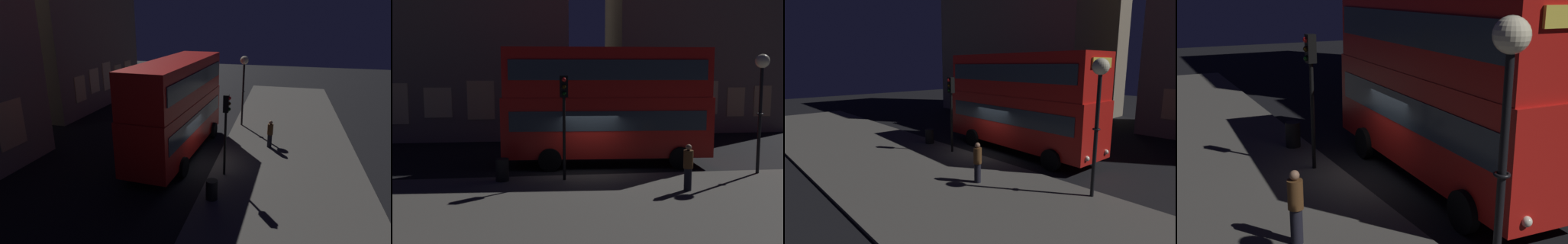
% 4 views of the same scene
% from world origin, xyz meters
% --- Properties ---
extents(ground_plane, '(80.00, 80.00, 0.00)m').
position_xyz_m(ground_plane, '(0.00, 0.00, 0.00)').
color(ground_plane, black).
extents(sidewalk_slab, '(44.00, 7.78, 0.12)m').
position_xyz_m(sidewalk_slab, '(0.00, -4.81, 0.06)').
color(sidewalk_slab, '#4C4944').
rests_on(sidewalk_slab, ground).
extents(building_with_clock, '(16.69, 9.87, 17.76)m').
position_xyz_m(building_with_clock, '(-8.69, 13.90, 8.88)').
color(building_with_clock, gray).
rests_on(building_with_clock, ground).
extents(building_plain_facade, '(13.14, 8.10, 17.45)m').
position_xyz_m(building_plain_facade, '(10.17, 15.19, 8.73)').
color(building_plain_facade, gray).
rests_on(building_plain_facade, ground).
extents(double_decker_bus, '(9.92, 3.23, 5.56)m').
position_xyz_m(double_decker_bus, '(0.92, 1.52, 3.10)').
color(double_decker_bus, red).
rests_on(double_decker_bus, ground).
extents(traffic_light_near_kerb, '(0.32, 0.36, 4.17)m').
position_xyz_m(traffic_light_near_kerb, '(-1.28, -1.68, 3.11)').
color(traffic_light_near_kerb, black).
rests_on(traffic_light_near_kerb, sidewalk_slab).
extents(street_lamp, '(0.58, 0.58, 5.07)m').
position_xyz_m(street_lamp, '(7.03, -1.47, 4.10)').
color(street_lamp, black).
rests_on(street_lamp, sidewalk_slab).
extents(pedestrian, '(0.35, 0.35, 1.70)m').
position_xyz_m(pedestrian, '(3.11, -3.69, 1.00)').
color(pedestrian, black).
rests_on(pedestrian, sidewalk_slab).
extents(litter_bin, '(0.52, 0.52, 0.90)m').
position_xyz_m(litter_bin, '(-3.74, -1.55, 0.57)').
color(litter_bin, black).
rests_on(litter_bin, sidewalk_slab).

